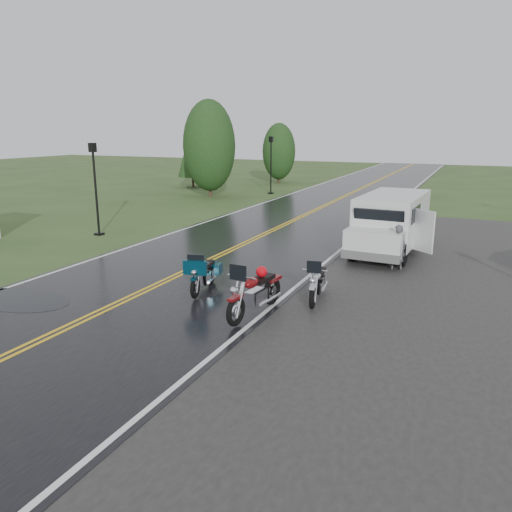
{
  "coord_description": "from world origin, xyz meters",
  "views": [
    {
      "loc": [
        8.4,
        -10.49,
        4.48
      ],
      "look_at": [
        2.8,
        2.0,
        1.0
      ],
      "focal_mm": 35.0,
      "sensor_mm": 36.0,
      "label": 1
    }
  ],
  "objects_px": {
    "motorcycle_teal": "(195,279)",
    "person_at_van": "(397,248)",
    "lamp_post_far_left": "(271,165)",
    "motorcycle_red": "(236,299)",
    "motorcycle_silver": "(313,288)",
    "van_white": "(353,230)",
    "lamp_post_near_left": "(96,189)"
  },
  "relations": [
    {
      "from": "motorcycle_silver",
      "to": "lamp_post_far_left",
      "type": "xyz_separation_m",
      "value": [
        -10.06,
        21.51,
        1.42
      ]
    },
    {
      "from": "van_white",
      "to": "lamp_post_far_left",
      "type": "relative_size",
      "value": 1.38
    },
    {
      "from": "van_white",
      "to": "motorcycle_red",
      "type": "bearing_deg",
      "value": -94.97
    },
    {
      "from": "motorcycle_silver",
      "to": "person_at_van",
      "type": "distance_m",
      "value": 4.93
    },
    {
      "from": "van_white",
      "to": "lamp_post_far_left",
      "type": "distance_m",
      "value": 18.93
    },
    {
      "from": "motorcycle_silver",
      "to": "lamp_post_far_left",
      "type": "distance_m",
      "value": 23.79
    },
    {
      "from": "motorcycle_silver",
      "to": "lamp_post_near_left",
      "type": "height_order",
      "value": "lamp_post_near_left"
    },
    {
      "from": "lamp_post_near_left",
      "to": "lamp_post_far_left",
      "type": "xyz_separation_m",
      "value": [
        1.36,
        16.33,
        0.03
      ]
    },
    {
      "from": "van_white",
      "to": "lamp_post_near_left",
      "type": "height_order",
      "value": "lamp_post_near_left"
    },
    {
      "from": "motorcycle_silver",
      "to": "van_white",
      "type": "height_order",
      "value": "van_white"
    },
    {
      "from": "motorcycle_teal",
      "to": "lamp_post_far_left",
      "type": "xyz_separation_m",
      "value": [
        -6.94,
        22.06,
        1.42
      ]
    },
    {
      "from": "lamp_post_near_left",
      "to": "lamp_post_far_left",
      "type": "bearing_deg",
      "value": 85.23
    },
    {
      "from": "lamp_post_far_left",
      "to": "person_at_van",
      "type": "bearing_deg",
      "value": -55.82
    },
    {
      "from": "motorcycle_red",
      "to": "lamp_post_far_left",
      "type": "relative_size",
      "value": 0.59
    },
    {
      "from": "motorcycle_red",
      "to": "lamp_post_near_left",
      "type": "height_order",
      "value": "lamp_post_near_left"
    },
    {
      "from": "van_white",
      "to": "motorcycle_silver",
      "type": "bearing_deg",
      "value": -84.22
    },
    {
      "from": "person_at_van",
      "to": "lamp_post_far_left",
      "type": "xyz_separation_m",
      "value": [
        -11.39,
        16.77,
        1.28
      ]
    },
    {
      "from": "motorcycle_red",
      "to": "van_white",
      "type": "relative_size",
      "value": 0.43
    },
    {
      "from": "lamp_post_near_left",
      "to": "person_at_van",
      "type": "bearing_deg",
      "value": -2.0
    },
    {
      "from": "motorcycle_teal",
      "to": "van_white",
      "type": "bearing_deg",
      "value": 51.91
    },
    {
      "from": "motorcycle_red",
      "to": "motorcycle_silver",
      "type": "relative_size",
      "value": 1.17
    },
    {
      "from": "motorcycle_red",
      "to": "person_at_van",
      "type": "relative_size",
      "value": 1.62
    },
    {
      "from": "motorcycle_red",
      "to": "van_white",
      "type": "distance_m",
      "value": 7.25
    },
    {
      "from": "person_at_van",
      "to": "van_white",
      "type": "bearing_deg",
      "value": -35.2
    },
    {
      "from": "motorcycle_red",
      "to": "person_at_van",
      "type": "bearing_deg",
      "value": 74.48
    },
    {
      "from": "van_white",
      "to": "person_at_van",
      "type": "relative_size",
      "value": 3.75
    },
    {
      "from": "lamp_post_far_left",
      "to": "lamp_post_near_left",
      "type": "bearing_deg",
      "value": -94.77
    },
    {
      "from": "motorcycle_silver",
      "to": "lamp_post_near_left",
      "type": "bearing_deg",
      "value": 146.77
    },
    {
      "from": "motorcycle_red",
      "to": "motorcycle_silver",
      "type": "height_order",
      "value": "motorcycle_red"
    },
    {
      "from": "lamp_post_near_left",
      "to": "lamp_post_far_left",
      "type": "relative_size",
      "value": 0.98
    },
    {
      "from": "motorcycle_teal",
      "to": "person_at_van",
      "type": "height_order",
      "value": "person_at_van"
    },
    {
      "from": "motorcycle_teal",
      "to": "motorcycle_silver",
      "type": "relative_size",
      "value": 0.99
    }
  ]
}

